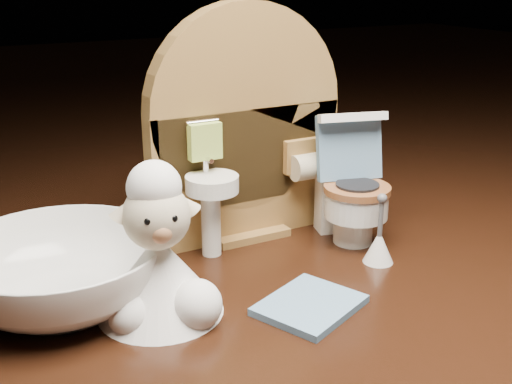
{
  "coord_description": "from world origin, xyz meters",
  "views": [
    {
      "loc": [
        -0.18,
        -0.29,
        0.17
      ],
      "look_at": [
        -0.02,
        0.02,
        0.05
      ],
      "focal_mm": 45.0,
      "sensor_mm": 36.0,
      "label": 1
    }
  ],
  "objects": [
    {
      "name": "backdrop_panel",
      "position": [
        -0.0,
        0.06,
        0.07
      ],
      "size": [
        0.13,
        0.05,
        0.15
      ],
      "color": "olive",
      "rests_on": "ground"
    },
    {
      "name": "ceramic_bowl",
      "position": [
        -0.13,
        0.03,
        0.02
      ],
      "size": [
        0.12,
        0.12,
        0.04
      ],
      "primitive_type": "imported",
      "rotation": [
        0.0,
        0.0,
        0.08
      ],
      "color": "white",
      "rests_on": "ground"
    },
    {
      "name": "toy_toilet",
      "position": [
        0.06,
        0.03,
        0.03
      ],
      "size": [
        0.05,
        0.06,
        0.08
      ],
      "rotation": [
        0.0,
        0.0,
        -0.26
      ],
      "color": "white",
      "rests_on": "ground"
    },
    {
      "name": "plush_lamb",
      "position": [
        -0.09,
        -0.01,
        0.03
      ],
      "size": [
        0.07,
        0.07,
        0.08
      ],
      "rotation": [
        0.0,
        0.0,
        -0.18
      ],
      "color": "white",
      "rests_on": "ground"
    },
    {
      "name": "toilet_brush",
      "position": [
        0.05,
        -0.01,
        0.01
      ],
      "size": [
        0.02,
        0.02,
        0.04
      ],
      "color": "white",
      "rests_on": "ground"
    },
    {
      "name": "bath_mat",
      "position": [
        -0.02,
        -0.04,
        0.0
      ],
      "size": [
        0.06,
        0.06,
        0.0
      ],
      "primitive_type": "cube",
      "rotation": [
        0.0,
        0.0,
        0.41
      ],
      "color": "#5E87AA",
      "rests_on": "ground"
    }
  ]
}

